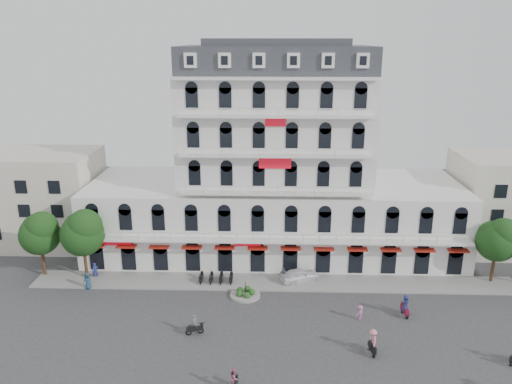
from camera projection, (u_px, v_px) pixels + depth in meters
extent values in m
plane|color=#38383A|center=(274.00, 328.00, 46.37)|extent=(120.00, 120.00, 0.00)
cube|color=gray|center=(274.00, 282.00, 54.94)|extent=(53.00, 4.00, 0.16)
cube|color=silver|center=(274.00, 217.00, 62.22)|extent=(45.00, 14.00, 9.00)
cube|color=silver|center=(275.00, 129.00, 58.96)|extent=(22.00, 12.00, 13.00)
cube|color=#2D3035|center=(276.00, 59.00, 56.59)|extent=(21.56, 11.76, 3.00)
cube|color=#2D3035|center=(276.00, 42.00, 56.03)|extent=(15.84, 8.64, 0.80)
cube|color=#A42014|center=(274.00, 248.00, 55.36)|extent=(40.50, 1.00, 0.15)
cube|color=red|center=(275.00, 162.00, 53.86)|extent=(3.50, 0.10, 1.40)
cube|color=beige|center=(43.00, 198.00, 64.60)|extent=(14.00, 10.00, 12.00)
cube|color=beige|center=(512.00, 203.00, 62.77)|extent=(14.00, 10.00, 12.00)
cylinder|color=gray|center=(245.00, 295.00, 52.15)|extent=(3.20, 3.20, 0.24)
cylinder|color=black|center=(245.00, 288.00, 51.92)|extent=(0.08, 0.08, 1.40)
sphere|color=#1C4B19|center=(252.00, 292.00, 52.03)|extent=(0.70, 0.70, 0.70)
sphere|color=#1C4B19|center=(248.00, 289.00, 52.68)|extent=(0.70, 0.70, 0.70)
sphere|color=#1C4B19|center=(240.00, 290.00, 52.47)|extent=(0.70, 0.70, 0.70)
sphere|color=#1C4B19|center=(239.00, 294.00, 51.69)|extent=(0.70, 0.70, 0.70)
sphere|color=#1C4B19|center=(247.00, 295.00, 51.41)|extent=(0.70, 0.70, 0.70)
cylinder|color=#382314|center=(43.00, 261.00, 56.18)|extent=(0.36, 0.36, 3.52)
sphere|color=#103313|center=(40.00, 235.00, 55.24)|extent=(4.48, 4.48, 4.48)
sphere|color=#103313|center=(42.00, 227.00, 54.63)|extent=(3.52, 3.52, 3.52)
sphere|color=#103313|center=(37.00, 228.00, 55.35)|extent=(3.20, 3.20, 3.20)
cylinder|color=#382314|center=(86.00, 263.00, 55.52)|extent=(0.36, 0.36, 3.74)
sphere|color=#103313|center=(82.00, 235.00, 54.52)|extent=(4.76, 4.76, 4.76)
sphere|color=#103313|center=(85.00, 226.00, 53.89)|extent=(3.74, 3.74, 3.74)
sphere|color=#103313|center=(79.00, 228.00, 54.61)|extent=(3.40, 3.40, 3.40)
cylinder|color=#382314|center=(493.00, 268.00, 54.68)|extent=(0.36, 0.36, 3.43)
sphere|color=#103313|center=(497.00, 242.00, 53.75)|extent=(4.37, 4.37, 4.37)
sphere|color=#103313|center=(504.00, 234.00, 53.15)|extent=(3.43, 3.43, 3.43)
sphere|color=#103313|center=(493.00, 235.00, 53.87)|extent=(3.12, 3.12, 3.12)
imported|color=white|center=(300.00, 275.00, 55.13)|extent=(4.72, 3.33, 1.49)
cube|color=black|center=(195.00, 329.00, 45.31)|extent=(1.54, 0.78, 0.35)
torus|color=black|center=(201.00, 331.00, 45.53)|extent=(0.61, 0.29, 0.60)
torus|color=black|center=(189.00, 332.00, 45.25)|extent=(0.61, 0.29, 0.60)
imported|color=slate|center=(194.00, 323.00, 45.11)|extent=(0.63, 0.51, 1.51)
torus|color=black|center=(236.00, 384.00, 38.50)|extent=(0.19, 0.61, 0.60)
imported|color=#B8617B|center=(234.00, 378.00, 37.68)|extent=(0.72, 0.88, 1.66)
cube|color=maroon|center=(405.00, 311.00, 48.32)|extent=(0.57, 1.54, 0.35)
torus|color=black|center=(402.00, 310.00, 48.92)|extent=(0.21, 0.61, 0.60)
torus|color=black|center=(407.00, 316.00, 47.88)|extent=(0.21, 0.61, 0.60)
imported|color=navy|center=(405.00, 303.00, 48.09)|extent=(0.70, 0.95, 1.79)
torus|color=black|center=(512.00, 363.00, 40.97)|extent=(0.56, 0.44, 0.60)
cube|color=black|center=(372.00, 348.00, 42.53)|extent=(0.50, 1.53, 0.35)
torus|color=black|center=(374.00, 355.00, 42.08)|extent=(0.18, 0.61, 0.60)
torus|color=black|center=(370.00, 347.00, 43.13)|extent=(0.18, 0.61, 0.60)
imported|color=pink|center=(373.00, 339.00, 42.28)|extent=(0.82, 1.28, 1.88)
imported|color=navy|center=(88.00, 281.00, 53.44)|extent=(0.93, 0.64, 1.84)
imported|color=#4F4D54|center=(284.00, 274.00, 55.16)|extent=(1.01, 0.51, 1.66)
imported|color=#BB6398|center=(360.00, 313.00, 47.62)|extent=(1.09, 1.07, 1.51)
imported|color=navy|center=(95.00, 271.00, 55.77)|extent=(0.81, 0.70, 1.87)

